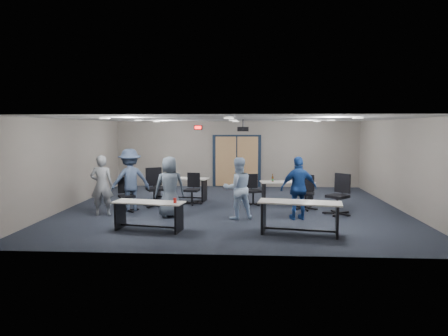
# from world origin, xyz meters

# --- Properties ---
(floor) EXTENTS (10.00, 10.00, 0.00)m
(floor) POSITION_xyz_m (0.00, 0.00, 0.00)
(floor) COLOR #1C202D
(floor) RESTS_ON ground
(back_wall) EXTENTS (10.00, 0.04, 2.70)m
(back_wall) POSITION_xyz_m (0.00, 4.50, 1.35)
(back_wall) COLOR gray
(back_wall) RESTS_ON floor
(front_wall) EXTENTS (10.00, 0.04, 2.70)m
(front_wall) POSITION_xyz_m (0.00, -4.50, 1.35)
(front_wall) COLOR gray
(front_wall) RESTS_ON floor
(left_wall) EXTENTS (0.04, 9.00, 2.70)m
(left_wall) POSITION_xyz_m (-5.00, 0.00, 1.35)
(left_wall) COLOR gray
(left_wall) RESTS_ON floor
(right_wall) EXTENTS (0.04, 9.00, 2.70)m
(right_wall) POSITION_xyz_m (5.00, 0.00, 1.35)
(right_wall) COLOR gray
(right_wall) RESTS_ON floor
(ceiling) EXTENTS (10.00, 9.00, 0.04)m
(ceiling) POSITION_xyz_m (0.00, 0.00, 2.70)
(ceiling) COLOR white
(ceiling) RESTS_ON back_wall
(double_door) EXTENTS (2.00, 0.07, 2.20)m
(double_door) POSITION_xyz_m (0.00, 4.46, 1.05)
(double_door) COLOR black
(double_door) RESTS_ON back_wall
(exit_sign) EXTENTS (0.32, 0.07, 0.18)m
(exit_sign) POSITION_xyz_m (-1.60, 4.44, 2.45)
(exit_sign) COLOR black
(exit_sign) RESTS_ON back_wall
(ceiling_projector) EXTENTS (0.35, 0.32, 0.37)m
(ceiling_projector) POSITION_xyz_m (0.30, 0.50, 2.40)
(ceiling_projector) COLOR black
(ceiling_projector) RESTS_ON ceiling
(ceiling_can_lights) EXTENTS (6.24, 5.74, 0.02)m
(ceiling_can_lights) POSITION_xyz_m (0.00, 0.25, 2.67)
(ceiling_can_lights) COLOR silver
(ceiling_can_lights) RESTS_ON ceiling
(table_front_left) EXTENTS (1.77, 0.85, 0.80)m
(table_front_left) POSITION_xyz_m (-1.89, -2.74, 0.47)
(table_front_left) COLOR beige
(table_front_left) RESTS_ON floor
(table_front_right) EXTENTS (1.95, 0.94, 0.76)m
(table_front_right) POSITION_xyz_m (1.65, -2.90, 0.52)
(table_front_right) COLOR beige
(table_front_right) RESTS_ON floor
(table_back_left) EXTENTS (1.95, 0.89, 0.76)m
(table_back_left) POSITION_xyz_m (-1.81, 1.22, 0.52)
(table_back_left) COLOR beige
(table_back_left) RESTS_ON floor
(table_back_right) EXTENTS (1.80, 0.80, 0.97)m
(table_back_right) POSITION_xyz_m (1.73, 0.95, 0.49)
(table_back_right) COLOR beige
(table_back_right) RESTS_ON floor
(chair_back_a) EXTENTS (1.01, 1.01, 1.20)m
(chair_back_a) POSITION_xyz_m (-2.39, 0.12, 0.60)
(chair_back_a) COLOR black
(chair_back_a) RESTS_ON floor
(chair_back_b) EXTENTS (0.71, 0.71, 1.00)m
(chair_back_b) POSITION_xyz_m (-1.32, 0.53, 0.50)
(chair_back_b) COLOR black
(chair_back_b) RESTS_ON floor
(chair_back_c) EXTENTS (0.75, 0.75, 0.97)m
(chair_back_c) POSITION_xyz_m (0.63, 0.56, 0.48)
(chair_back_c) COLOR black
(chair_back_c) RESTS_ON floor
(chair_back_d) EXTENTS (0.80, 0.80, 1.03)m
(chair_back_d) POSITION_xyz_m (2.19, -0.09, 0.51)
(chair_back_d) COLOR black
(chair_back_d) RESTS_ON floor
(chair_loose_left) EXTENTS (0.85, 0.85, 0.99)m
(chair_loose_left) POSITION_xyz_m (-3.07, -0.67, 0.49)
(chair_loose_left) COLOR black
(chair_loose_left) RESTS_ON floor
(chair_loose_right) EXTENTS (1.02, 1.02, 1.15)m
(chair_loose_right) POSITION_xyz_m (2.98, -0.76, 0.58)
(chair_loose_right) COLOR black
(chair_loose_right) RESTS_ON floor
(person_gray) EXTENTS (0.68, 0.52, 1.69)m
(person_gray) POSITION_xyz_m (-3.61, -1.21, 0.85)
(person_gray) COLOR gray
(person_gray) RESTS_ON floor
(person_plaid) EXTENTS (0.95, 0.77, 1.67)m
(person_plaid) POSITION_xyz_m (-1.67, -1.29, 0.84)
(person_plaid) COLOR #4F5C6D
(person_plaid) RESTS_ON floor
(person_lightblue) EXTENTS (0.96, 0.85, 1.66)m
(person_lightblue) POSITION_xyz_m (0.19, -1.40, 0.83)
(person_lightblue) COLOR #C0DBFF
(person_lightblue) RESTS_ON floor
(person_navy) EXTENTS (1.05, 0.61, 1.69)m
(person_navy) POSITION_xyz_m (1.81, -1.39, 0.84)
(person_navy) COLOR navy
(person_navy) RESTS_ON floor
(person_back) EXTENTS (1.36, 1.20, 1.83)m
(person_back) POSITION_xyz_m (-3.00, -0.55, 0.92)
(person_back) COLOR #3E4F70
(person_back) RESTS_ON floor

